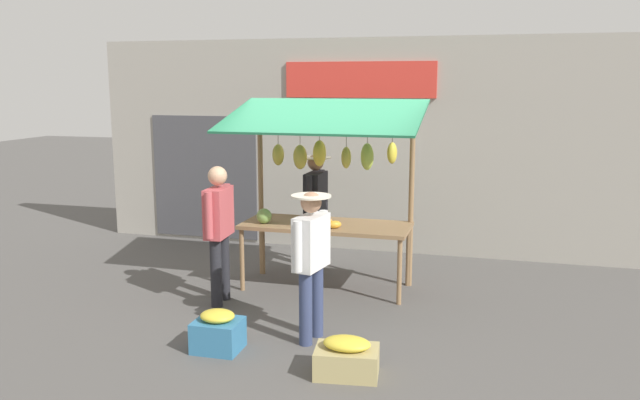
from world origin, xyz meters
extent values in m
plane|color=#514F4C|center=(0.00, 0.00, 0.00)|extent=(40.00, 40.00, 0.00)
cube|color=#9E998E|center=(0.00, -2.20, 1.70)|extent=(9.00, 0.25, 3.40)
cube|color=red|center=(0.01, -2.06, 2.75)|extent=(2.40, 0.06, 0.56)
cube|color=#47474C|center=(2.71, -2.07, 1.10)|extent=(1.90, 0.04, 2.10)
cube|color=olive|center=(0.00, 0.00, 0.85)|extent=(2.20, 0.90, 0.05)
cylinder|color=olive|center=(1.04, 0.39, 0.41)|extent=(0.06, 0.06, 0.83)
cylinder|color=olive|center=(-1.04, 0.39, 0.41)|extent=(0.06, 0.06, 0.83)
cylinder|color=olive|center=(1.04, -0.39, 0.41)|extent=(0.06, 0.06, 0.83)
cylinder|color=olive|center=(-1.04, -0.39, 0.41)|extent=(0.06, 0.06, 0.83)
cylinder|color=olive|center=(1.06, -0.40, 1.18)|extent=(0.07, 0.07, 2.35)
cylinder|color=olive|center=(-1.06, -0.40, 1.18)|extent=(0.07, 0.07, 2.35)
cylinder|color=olive|center=(0.00, -0.40, 2.15)|extent=(2.12, 0.06, 0.06)
cube|color=#23724C|center=(0.00, 0.15, 2.30)|extent=(2.50, 1.46, 0.39)
cylinder|color=brown|center=(-0.80, -0.36, 2.05)|extent=(0.01, 0.01, 0.21)
ellipsoid|color=yellow|center=(-0.80, -0.36, 1.80)|extent=(0.17, 0.19, 0.28)
cylinder|color=brown|center=(-0.46, -0.39, 2.03)|extent=(0.01, 0.01, 0.23)
ellipsoid|color=#B2CC4C|center=(-0.46, -0.39, 1.74)|extent=(0.25, 0.25, 0.36)
cylinder|color=brown|center=(-0.18, -0.36, 2.01)|extent=(0.01, 0.01, 0.28)
ellipsoid|color=gold|center=(-0.18, -0.36, 1.72)|extent=(0.14, 0.17, 0.29)
cylinder|color=brown|center=(0.19, -0.35, 2.05)|extent=(0.01, 0.01, 0.20)
ellipsoid|color=yellow|center=(0.19, -0.35, 1.77)|extent=(0.22, 0.25, 0.36)
cylinder|color=brown|center=(0.46, -0.35, 2.01)|extent=(0.01, 0.01, 0.27)
ellipsoid|color=gold|center=(0.46, -0.35, 1.71)|extent=(0.26, 0.24, 0.34)
cylinder|color=brown|center=(0.78, -0.36, 2.01)|extent=(0.01, 0.01, 0.27)
ellipsoid|color=gold|center=(0.78, -0.36, 1.73)|extent=(0.18, 0.21, 0.30)
ellipsoid|color=orange|center=(-0.04, 0.24, 0.95)|extent=(0.26, 0.23, 0.14)
sphere|color=#729E4C|center=(0.79, 0.20, 0.98)|extent=(0.20, 0.20, 0.20)
ellipsoid|color=gold|center=(-0.17, 0.24, 0.93)|extent=(0.22, 0.19, 0.10)
cylinder|color=#232328|center=(0.35, -0.89, 0.42)|extent=(0.14, 0.14, 0.85)
cylinder|color=#232328|center=(0.36, -0.61, 0.42)|extent=(0.14, 0.14, 0.85)
cube|color=black|center=(0.36, -0.75, 1.14)|extent=(0.23, 0.51, 0.60)
cylinder|color=black|center=(0.35, -1.07, 1.17)|extent=(0.09, 0.09, 0.55)
cylinder|color=black|center=(0.36, -0.43, 1.17)|extent=(0.09, 0.09, 0.55)
sphere|color=#8C664C|center=(0.36, -0.75, 1.59)|extent=(0.23, 0.23, 0.23)
cylinder|color=beige|center=(0.36, -0.75, 1.66)|extent=(0.44, 0.44, 0.02)
cylinder|color=navy|center=(-0.29, 1.89, 0.40)|extent=(0.14, 0.14, 0.80)
cylinder|color=navy|center=(-0.33, 1.63, 0.40)|extent=(0.14, 0.14, 0.80)
cube|color=silver|center=(-0.31, 1.76, 1.08)|extent=(0.30, 0.51, 0.56)
cylinder|color=silver|center=(-0.26, 2.06, 1.10)|extent=(0.09, 0.09, 0.52)
cylinder|color=silver|center=(-0.36, 1.47, 1.10)|extent=(0.09, 0.09, 0.52)
sphere|color=#A87A5B|center=(-0.31, 1.76, 1.50)|extent=(0.22, 0.22, 0.22)
cylinder|color=beige|center=(-0.31, 1.76, 1.56)|extent=(0.42, 0.42, 0.02)
cylinder|color=#232328|center=(1.10, 1.06, 0.43)|extent=(0.14, 0.14, 0.85)
cylinder|color=#232328|center=(1.12, 0.78, 0.43)|extent=(0.14, 0.14, 0.85)
cube|color=#BF4C51|center=(1.11, 0.92, 1.15)|extent=(0.25, 0.53, 0.60)
cylinder|color=#BF4C51|center=(1.09, 1.24, 1.18)|extent=(0.09, 0.09, 0.55)
cylinder|color=#BF4C51|center=(1.14, 0.60, 1.18)|extent=(0.09, 0.09, 0.55)
sphere|color=tan|center=(1.11, 0.92, 1.60)|extent=(0.23, 0.23, 0.23)
cube|color=teal|center=(0.54, 2.27, 0.16)|extent=(0.48, 0.41, 0.32)
ellipsoid|color=yellow|center=(0.54, 2.27, 0.37)|extent=(0.36, 0.31, 0.12)
cube|color=tan|center=(-0.86, 2.48, 0.13)|extent=(0.64, 0.49, 0.26)
ellipsoid|color=yellow|center=(-0.86, 2.48, 0.31)|extent=(0.45, 0.32, 0.12)
camera|label=1|loc=(-2.15, 8.05, 2.73)|focal=36.39mm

